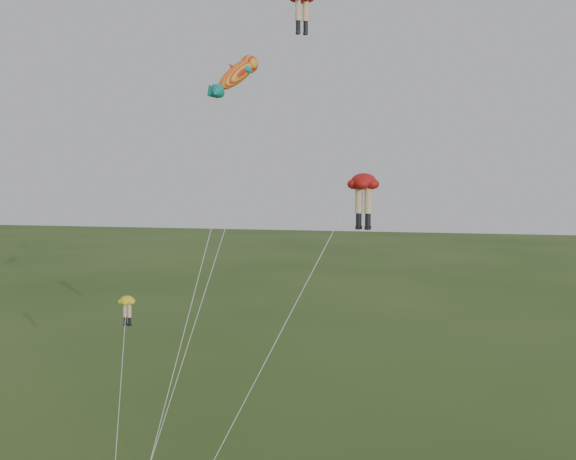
# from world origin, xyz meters

# --- Properties ---
(legs_kite_red_high) EXTENTS (5.57, 12.08, 23.69)m
(legs_kite_red_high) POSITION_xyz_m (2.57, 10.23, 22.72)
(legs_kite_red_high) COLOR #B41412
(legs_kite_red_high) RESTS_ON ground
(legs_kite_red_mid) EXTENTS (7.24, 6.35, 13.70)m
(legs_kite_red_mid) POSITION_xyz_m (6.92, 2.45, 12.95)
(legs_kite_red_mid) COLOR #B41412
(legs_kite_red_mid) RESTS_ON ground
(legs_kite_yellow) EXTENTS (3.51, 7.69, 7.71)m
(legs_kite_yellow) POSITION_xyz_m (-4.81, 4.40, 6.95)
(legs_kite_yellow) COLOR yellow
(legs_kite_yellow) RESTS_ON ground
(fish_kite) EXTENTS (3.24, 8.59, 19.52)m
(fish_kite) POSITION_xyz_m (0.84, 4.83, 18.24)
(fish_kite) COLOR yellow
(fish_kite) RESTS_ON ground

